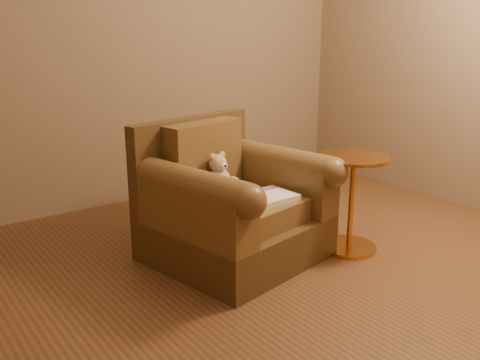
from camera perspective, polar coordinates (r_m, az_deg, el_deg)
floor at (r=2.85m, az=6.98°, el=-12.25°), size 4.00×4.00×0.00m
armchair at (r=3.18m, az=-1.00°, el=-2.82°), size 1.05×1.01×0.81m
teddy_bear at (r=3.17m, az=-2.10°, el=0.28°), size 0.18×0.20×0.25m
guidebook at (r=3.03m, az=2.29°, el=-2.02°), size 0.41×0.26×0.03m
side_table at (r=3.33m, az=11.80°, el=-2.11°), size 0.43×0.43×0.60m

